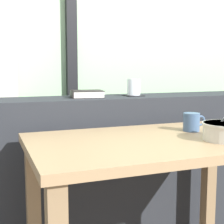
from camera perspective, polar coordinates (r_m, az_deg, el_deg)
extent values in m
cube|color=#9EC699|center=(2.47, -4.01, 17.11)|extent=(4.80, 0.08, 2.80)
cube|color=black|center=(2.35, -6.99, 15.10)|extent=(0.07, 0.05, 2.60)
cube|color=#23262B|center=(1.99, 0.91, -9.22)|extent=(2.80, 0.33, 0.83)
cube|color=#826849|center=(1.63, -13.22, -16.44)|extent=(0.06, 0.06, 0.66)
cube|color=#826849|center=(1.98, 16.14, -12.17)|extent=(0.06, 0.06, 0.66)
cube|color=#997A56|center=(1.41, 7.61, -5.18)|extent=(1.06, 0.64, 0.03)
cube|color=black|center=(1.95, 3.71, 2.82)|extent=(0.10, 0.10, 0.00)
cylinder|color=white|center=(1.95, 3.72, 4.27)|extent=(0.08, 0.08, 0.09)
cylinder|color=#CC4C38|center=(1.95, 3.72, 3.77)|extent=(0.07, 0.07, 0.05)
cube|color=black|center=(1.86, -4.26, 2.55)|extent=(0.19, 0.17, 0.00)
cube|color=silver|center=(1.86, -4.26, 3.10)|extent=(0.18, 0.16, 0.03)
cube|color=black|center=(1.85, -4.27, 3.66)|extent=(0.19, 0.17, 0.00)
cube|color=black|center=(1.84, -6.89, 3.04)|extent=(0.02, 0.15, 0.04)
cylinder|color=silver|center=(1.45, 18.59, -0.99)|extent=(0.02, 0.11, 0.14)
ellipsoid|color=silver|center=(1.47, 18.03, -2.64)|extent=(0.03, 0.05, 0.01)
cylinder|color=#3D567A|center=(1.59, 13.40, -1.68)|extent=(0.08, 0.08, 0.08)
torus|color=#3D567A|center=(1.62, 14.87, -1.42)|extent=(0.05, 0.01, 0.05)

